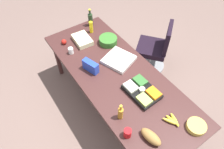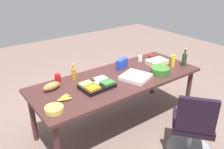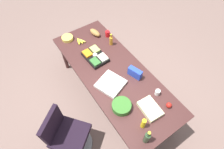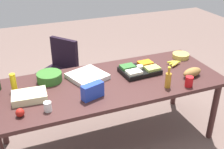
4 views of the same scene
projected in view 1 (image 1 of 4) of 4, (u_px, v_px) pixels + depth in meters
name	position (u px, v px, depth m)	size (l,w,h in m)	color
ground_plane	(116.00, 107.00, 3.26)	(10.00, 10.00, 0.00)	#745C54
conference_table	(117.00, 78.00, 2.71)	(2.46, 0.97, 0.78)	#3F2220
office_chair	(154.00, 52.00, 3.56)	(0.67, 0.67, 0.91)	gray
apple_red	(64.00, 42.00, 3.02)	(0.08, 0.08, 0.08)	#AE1D16
pizza_box	(119.00, 60.00, 2.80)	(0.36, 0.36, 0.05)	silver
wine_bottle	(90.00, 19.00, 3.26)	(0.08, 0.08, 0.29)	#253B22
sheet_cake	(82.00, 40.00, 3.05)	(0.32, 0.22, 0.07)	beige
dressing_bottle	(121.00, 113.00, 2.20)	(0.07, 0.07, 0.23)	#BD7F22
veggie_tray	(142.00, 91.00, 2.44)	(0.44, 0.32, 0.09)	black
banana_bunch	(172.00, 121.00, 2.21)	(0.18, 0.15, 0.04)	yellow
chip_bowl	(196.00, 126.00, 2.16)	(0.20, 0.20, 0.06)	gold
paper_cup	(71.00, 51.00, 2.89)	(0.07, 0.07, 0.09)	white
red_solo_cup	(128.00, 133.00, 2.08)	(0.08, 0.08, 0.11)	red
salad_bowl	(108.00, 40.00, 3.02)	(0.26, 0.26, 0.09)	#336C27
mustard_bottle	(91.00, 27.00, 3.16)	(0.06, 0.06, 0.19)	yellow
bread_loaf	(151.00, 137.00, 2.06)	(0.24, 0.11, 0.10)	olive
chip_bag_blue	(91.00, 66.00, 2.65)	(0.22, 0.08, 0.15)	#2442B9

